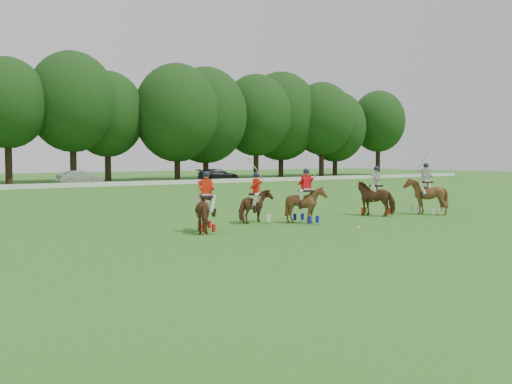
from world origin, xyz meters
TOP-DOWN VIEW (x-y plane):
  - ground at (0.00, 0.00)m, footprint 180.00×180.00m
  - tree_line at (0.26, 48.05)m, footprint 117.98×14.32m
  - boundary_rail at (0.00, 38.00)m, footprint 120.00×0.10m
  - car_mid at (5.40, 42.50)m, footprint 4.41×1.74m
  - car_right at (21.61, 42.50)m, footprint 5.17×3.06m
  - polo_red_a at (-2.58, 4.13)m, footprint 1.46×1.98m
  - polo_red_b at (0.62, 5.47)m, footprint 1.83×1.80m
  - polo_red_c at (2.24, 4.17)m, footprint 1.46×1.59m
  - polo_stripe_a at (7.02, 4.69)m, footprint 1.65×2.12m
  - polo_stripe_b at (9.31, 3.64)m, footprint 1.60×1.76m
  - polo_ball at (2.71, 1.60)m, footprint 0.09×0.09m

SIDE VIEW (x-z plane):
  - ground at x=0.00m, z-range 0.00..0.00m
  - polo_ball at x=2.71m, z-range 0.00..0.09m
  - boundary_rail at x=0.00m, z-range 0.00..0.44m
  - car_right at x=21.61m, z-range 0.00..1.41m
  - car_mid at x=5.40m, z-range 0.00..1.43m
  - polo_red_b at x=0.62m, z-range -0.59..2.08m
  - polo_red_a at x=-2.58m, z-range -0.32..1.92m
  - polo_red_c at x=2.24m, z-range -0.59..2.23m
  - polo_stripe_a at x=7.02m, z-range -0.32..2.01m
  - polo_stripe_b at x=9.31m, z-range -0.60..2.43m
  - tree_line at x=0.26m, z-range 0.86..15.60m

